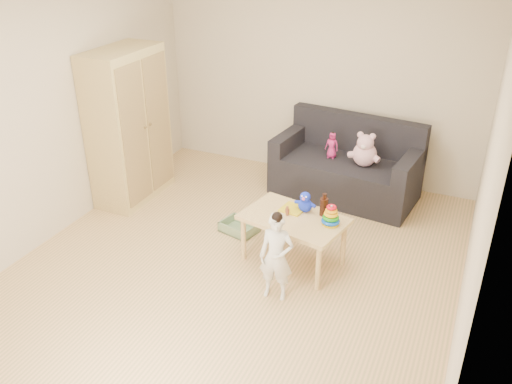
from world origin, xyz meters
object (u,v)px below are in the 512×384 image
at_px(play_table, 293,240).
at_px(toddler, 276,258).
at_px(sofa, 345,178).
at_px(wardrobe, 129,126).

height_order(play_table, toddler, toddler).
bearing_deg(toddler, sofa, 82.25).
distance_m(play_table, toddler, 0.58).
bearing_deg(play_table, toddler, -85.09).
height_order(sofa, play_table, play_table).
relative_size(wardrobe, toddler, 2.19).
distance_m(wardrobe, sofa, 2.57).
xyz_separation_m(wardrobe, play_table, (2.21, -0.56, -0.62)).
distance_m(sofa, play_table, 1.56).
bearing_deg(play_table, sofa, 87.43).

